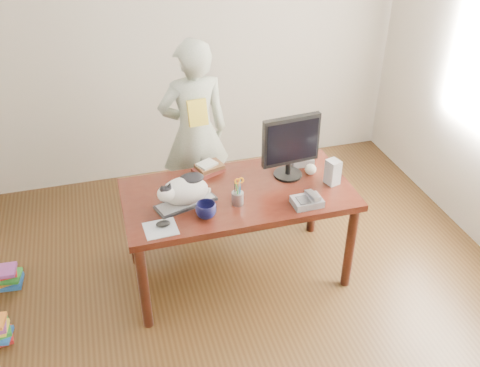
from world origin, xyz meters
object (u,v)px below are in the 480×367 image
Objects in this scene: mouse at (163,224)px; coffee_mug at (206,210)px; desk at (235,203)px; phone at (308,201)px; book_stack at (209,168)px; cat at (183,190)px; baseball at (311,169)px; calculator at (301,157)px; pen_cup at (238,197)px; person at (195,133)px; speaker at (333,172)px; monitor at (291,144)px; keyboard at (186,203)px; book_pile_b at (4,277)px.

coffee_mug is at bearing 1.77° from mouse.
desk is 0.57m from phone.
phone is 0.80× the size of book_stack.
cat is 0.98m from baseball.
calculator is at bearing 30.47° from coffee_mug.
coffee_mug is at bearing -159.51° from pen_cup.
book_stack is 0.16× the size of person.
desk is 0.49m from cat.
phone is 1.09× the size of speaker.
pen_cup is at bearing -98.90° from book_stack.
keyboard is at bearing -175.17° from monitor.
speaker reaches higher than desk.
pen_cup is 0.25m from coffee_mug.
coffee_mug reaches higher than mouse.
coffee_mug is at bearing -160.57° from monitor.
speaker is at bearing 4.91° from pen_cup.
keyboard is at bearing 119.65° from coffee_mug.
mouse is at bearing 176.85° from phone.
phone is 2.33m from book_pile_b.
person is (0.44, 1.13, 0.02)m from mouse.
book_pile_b is (-2.40, 0.43, -0.77)m from speaker.
keyboard is 1.06m from speaker.
pen_cup is at bearing 161.16° from phone.
desk is 0.59m from monitor.
calculator is 0.90× the size of book_pile_b.
monitor is at bearing 24.65° from coffee_mug.
phone is 0.39m from baseball.
pen_cup is 0.13× the size of person.
baseball is at bearing -39.13° from book_stack.
mouse is (-0.52, -0.11, -0.03)m from pen_cup.
pen_cup is at bearing 90.88° from person.
speaker is at bearing -18.95° from keyboard.
speaker is 1.24m from person.
monitor is 5.82× the size of baseball.
cat reaches higher than calculator.
cat is (-0.01, -0.01, 0.11)m from keyboard.
cat is at bearing 45.27° from mouse.
person reaches higher than keyboard.
mouse is at bearing -149.05° from cat.
desk is 7.94× the size of phone.
speaker is 0.90m from book_stack.
monitor reaches higher than calculator.
mouse reaches higher than desk.
desk is 6.20× the size of book_pile_b.
person is at bearing 147.02° from calculator.
cat is 0.25× the size of person.
desk is 16.60× the size of mouse.
book_stack is (-0.71, 0.23, -0.01)m from baseball.
pen_cup reaches higher than mouse.
book_pile_b is at bearing 171.03° from desk.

